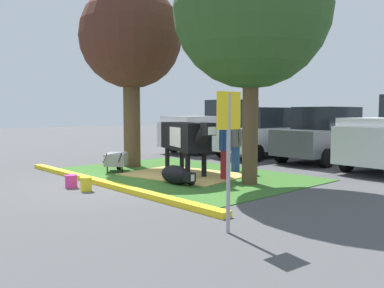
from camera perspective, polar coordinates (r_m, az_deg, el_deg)
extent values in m
plane|color=#4C4C4F|center=(10.32, -10.20, -5.68)|extent=(80.00, 80.00, 0.00)
cube|color=#386B28|center=(11.72, -1.51, -4.34)|extent=(7.29, 4.89, 0.02)
cube|color=yellow|center=(10.24, -12.68, -5.46)|extent=(8.49, 0.24, 0.12)
cube|color=tan|center=(11.52, -1.11, -4.42)|extent=(3.59, 2.95, 0.04)
cylinder|color=brown|center=(13.41, -8.62, 3.39)|extent=(0.56, 0.56, 3.12)
sphere|color=#4C281E|center=(13.63, -8.76, 14.97)|extent=(3.36, 3.36, 3.36)
cylinder|color=brown|center=(10.07, 8.34, 2.65)|extent=(0.39, 0.39, 2.99)
sphere|color=#2D5123|center=(10.38, 8.53, 18.62)|extent=(3.89, 3.89, 3.89)
cube|color=black|center=(11.70, -1.08, 1.11)|extent=(2.40, 1.43, 0.80)
cube|color=white|center=(11.56, -0.81, 1.07)|extent=(1.09, 0.98, 0.56)
cylinder|color=black|center=(10.46, 1.57, 1.26)|extent=(0.70, 0.51, 0.58)
cube|color=black|center=(10.16, 2.30, 2.18)|extent=(0.50, 0.39, 0.32)
cube|color=white|center=(9.98, 2.78, 1.90)|extent=(0.18, 0.23, 0.20)
cylinder|color=black|center=(11.07, 1.74, -3.04)|extent=(0.14, 0.14, 0.72)
cylinder|color=black|center=(10.88, -0.62, -3.17)|extent=(0.14, 0.14, 0.72)
cylinder|color=black|center=(12.65, -1.46, -2.09)|extent=(0.14, 0.14, 0.72)
cylinder|color=black|center=(12.49, -3.56, -2.18)|extent=(0.14, 0.14, 0.72)
cylinder|color=black|center=(12.83, -3.02, 0.29)|extent=(0.06, 0.06, 0.70)
ellipsoid|color=black|center=(10.13, -2.38, -4.43)|extent=(1.15, 0.60, 0.48)
cube|color=black|center=(9.63, -0.41, -4.77)|extent=(0.30, 0.23, 0.22)
cube|color=silver|center=(9.54, 0.00, -4.86)|extent=(0.07, 0.11, 0.16)
cylinder|color=black|center=(9.97, -0.40, -5.62)|extent=(0.36, 0.14, 0.10)
cylinder|color=#23478C|center=(12.20, 6.24, -2.21)|extent=(0.26, 0.26, 0.78)
cylinder|color=slate|center=(12.14, 6.27, 0.90)|extent=(0.34, 0.34, 0.54)
sphere|color=beige|center=(12.12, 6.29, 2.67)|extent=(0.21, 0.21, 0.21)
cylinder|color=slate|center=(11.97, 6.99, 0.97)|extent=(0.09, 0.09, 0.51)
cylinder|color=slate|center=(12.30, 5.58, 1.07)|extent=(0.09, 0.09, 0.51)
cylinder|color=maroon|center=(10.71, 4.80, -3.07)|extent=(0.26, 0.26, 0.81)
cylinder|color=#23478C|center=(10.64, 4.83, 0.58)|extent=(0.34, 0.34, 0.56)
sphere|color=tan|center=(10.62, 4.84, 2.66)|extent=(0.22, 0.22, 0.22)
cylinder|color=#23478C|center=(10.44, 4.29, 0.66)|extent=(0.09, 0.09, 0.53)
cylinder|color=#23478C|center=(10.83, 5.34, 0.79)|extent=(0.09, 0.09, 0.53)
cube|color=gray|center=(12.34, -10.82, -2.14)|extent=(1.07, 1.04, 0.36)
cylinder|color=black|center=(12.86, -10.45, -2.86)|extent=(0.34, 0.31, 0.36)
cylinder|color=black|center=(12.12, -12.06, -3.62)|extent=(0.04, 0.04, 0.24)
cylinder|color=black|center=(12.05, -10.00, -3.64)|extent=(0.04, 0.04, 0.24)
cylinder|color=black|center=(11.73, -12.40, -1.92)|extent=(0.43, 0.38, 0.23)
cylinder|color=black|center=(11.66, -10.28, -1.93)|extent=(0.43, 0.38, 0.23)
cylinder|color=#99999E|center=(5.96, 5.24, -2.89)|extent=(0.06, 0.06, 2.09)
cube|color=yellow|center=(5.91, 5.30, 4.79)|extent=(0.08, 0.44, 0.56)
cylinder|color=#EA3893|center=(10.10, -16.94, -5.16)|extent=(0.29, 0.29, 0.30)
torus|color=#EA3893|center=(10.08, -16.96, -4.31)|extent=(0.31, 0.31, 0.02)
cylinder|color=yellow|center=(9.57, -14.95, -5.61)|extent=(0.26, 0.26, 0.32)
torus|color=yellow|center=(9.54, -14.97, -4.67)|extent=(0.28, 0.28, 0.02)
cube|color=silver|center=(18.52, 3.60, 1.58)|extent=(2.20, 5.47, 1.10)
cube|color=black|center=(19.16, 5.68, 4.81)|extent=(1.91, 1.87, 1.00)
cube|color=silver|center=(17.69, 0.75, 3.63)|extent=(2.00, 2.77, 0.24)
cylinder|color=black|center=(20.50, 5.23, 0.32)|extent=(0.24, 0.65, 0.64)
cylinder|color=black|center=(19.14, 9.48, -0.02)|extent=(0.24, 0.65, 0.64)
cylinder|color=black|center=(18.18, -2.60, -0.20)|extent=(0.24, 0.65, 0.64)
cylinder|color=black|center=(16.64, 1.58, -0.64)|extent=(0.24, 0.65, 0.64)
cube|color=silver|center=(16.52, 10.14, 0.82)|extent=(1.97, 4.47, 0.90)
cube|color=black|center=(16.49, 10.18, 3.77)|extent=(1.67, 2.26, 0.80)
cylinder|color=black|center=(18.23, 10.84, -0.27)|extent=(0.24, 0.65, 0.64)
cylinder|color=black|center=(17.15, 15.50, -0.65)|extent=(0.24, 0.65, 0.64)
cylinder|color=black|center=(16.12, 4.39, -0.82)|extent=(0.24, 0.65, 0.64)
cylinder|color=black|center=(14.89, 9.23, -1.30)|extent=(0.24, 0.65, 0.64)
cube|color=#4C5156|center=(15.43, 18.68, 0.40)|extent=(1.97, 4.47, 0.90)
cube|color=black|center=(15.40, 18.76, 3.55)|extent=(1.67, 2.26, 0.80)
cylinder|color=black|center=(17.15, 18.57, -0.72)|extent=(0.24, 0.65, 0.64)
cylinder|color=black|center=(16.29, 23.97, -1.14)|extent=(0.24, 0.65, 0.64)
cylinder|color=black|center=(14.80, 12.76, -1.39)|extent=(0.24, 0.65, 0.64)
cylinder|color=black|center=(13.79, 18.71, -1.95)|extent=(0.24, 0.65, 0.64)
cylinder|color=black|center=(13.14, 21.34, -2.32)|extent=(0.24, 0.65, 0.64)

